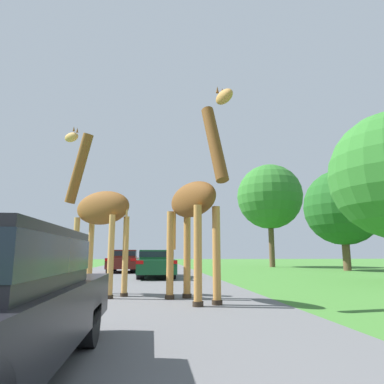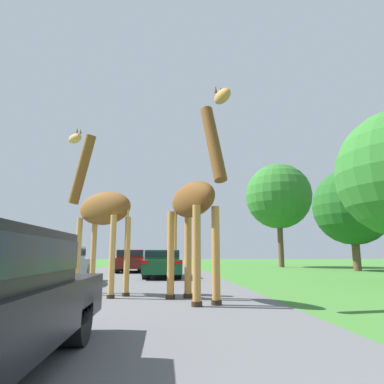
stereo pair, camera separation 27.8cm
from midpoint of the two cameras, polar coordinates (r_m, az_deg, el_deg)
The scene contains 8 objects.
road at distance 29.47m, azimuth -6.83°, elevation -12.38°, with size 7.78×120.00×0.00m.
giraffe_near_road at distance 8.27m, azimuth 1.43°, elevation -1.94°, with size 1.44×2.66×4.83m.
giraffe_companion at distance 10.03m, azimuth -14.27°, elevation -2.57°, with size 2.43×2.03×5.02m.
car_queue_right at distance 17.07m, azimuth -4.52°, elevation -11.66°, with size 1.74×4.67×1.29m.
car_queue_left at distance 22.28m, azimuth -9.77°, elevation -11.15°, with size 1.76×4.07×1.36m.
car_far_ahead at distance 13.85m, azimuth -21.22°, elevation -11.06°, with size 1.84×4.64×1.39m.
tree_left_edge at distance 26.05m, azimuth 25.44°, elevation -2.19°, with size 5.28×5.28×6.99m.
tree_right_cluster at distance 31.58m, azimuth 14.46°, elevation -0.70°, with size 5.80×5.80×9.12m.
Camera 2 is at (1.19, 0.55, 1.10)m, focal length 32.00 mm.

